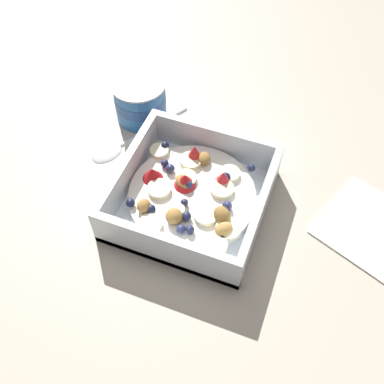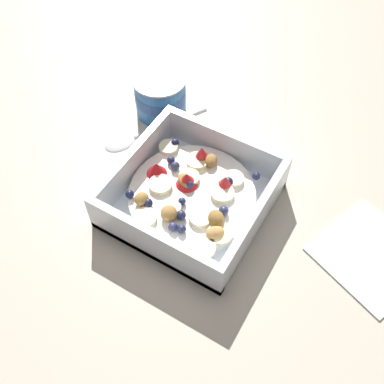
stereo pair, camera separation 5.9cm
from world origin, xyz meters
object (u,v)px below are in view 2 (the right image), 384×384
Objects in this scene: fruit_bowl at (192,196)px; folded_napkin at (371,255)px; yogurt_cup at (160,95)px; spoon at (136,135)px.

folded_napkin is (0.23, 0.05, -0.02)m from fruit_bowl.
folded_napkin is at bearing -12.85° from yogurt_cup.
fruit_bowl is 0.15m from spoon.
spoon is at bearing 177.40° from folded_napkin.
fruit_bowl is 1.60× the size of folded_napkin.
spoon reaches higher than folded_napkin.
yogurt_cup reaches higher than spoon.
spoon is 1.33× the size of folded_napkin.
folded_napkin is at bearing -2.60° from spoon.
spoon is at bearing -92.30° from yogurt_cup.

